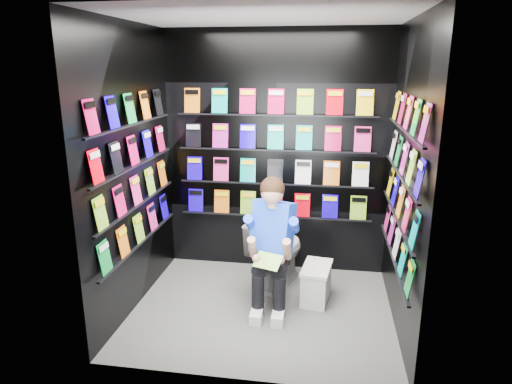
# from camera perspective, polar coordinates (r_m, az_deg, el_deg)

# --- Properties ---
(floor) EXTENTS (2.40, 2.40, 0.00)m
(floor) POSITION_cam_1_polar(r_m,az_deg,el_deg) (4.44, 0.75, -14.50)
(floor) COLOR #575755
(floor) RESTS_ON ground
(ceiling) EXTENTS (2.40, 2.40, 0.00)m
(ceiling) POSITION_cam_1_polar(r_m,az_deg,el_deg) (3.86, 0.89, 21.18)
(ceiling) COLOR white
(ceiling) RESTS_ON floor
(wall_back) EXTENTS (2.40, 0.04, 2.60)m
(wall_back) POSITION_cam_1_polar(r_m,az_deg,el_deg) (4.92, 2.49, 4.75)
(wall_back) COLOR black
(wall_back) RESTS_ON floor
(wall_front) EXTENTS (2.40, 0.04, 2.60)m
(wall_front) POSITION_cam_1_polar(r_m,az_deg,el_deg) (3.00, -1.92, -2.39)
(wall_front) COLOR black
(wall_front) RESTS_ON floor
(wall_left) EXTENTS (0.04, 2.00, 2.60)m
(wall_left) POSITION_cam_1_polar(r_m,az_deg,el_deg) (4.28, -15.30, 2.56)
(wall_left) COLOR black
(wall_left) RESTS_ON floor
(wall_right) EXTENTS (0.04, 2.00, 2.60)m
(wall_right) POSITION_cam_1_polar(r_m,az_deg,el_deg) (3.96, 18.25, 1.30)
(wall_right) COLOR black
(wall_right) RESTS_ON floor
(comics_back) EXTENTS (2.10, 0.06, 1.37)m
(comics_back) POSITION_cam_1_polar(r_m,az_deg,el_deg) (4.89, 2.45, 4.74)
(comics_back) COLOR #E22A82
(comics_back) RESTS_ON wall_back
(comics_left) EXTENTS (0.06, 1.70, 1.37)m
(comics_left) POSITION_cam_1_polar(r_m,az_deg,el_deg) (4.27, -14.94, 2.62)
(comics_left) COLOR #E22A82
(comics_left) RESTS_ON wall_left
(comics_right) EXTENTS (0.06, 1.70, 1.37)m
(comics_right) POSITION_cam_1_polar(r_m,az_deg,el_deg) (3.96, 17.83, 1.39)
(comics_right) COLOR #E22A82
(comics_right) RESTS_ON wall_right
(toilet) EXTENTS (0.64, 0.85, 0.73)m
(toilet) POSITION_cam_1_polar(r_m,az_deg,el_deg) (4.76, 2.65, -7.39)
(toilet) COLOR white
(toilet) RESTS_ON floor
(longbox) EXTENTS (0.29, 0.46, 0.32)m
(longbox) POSITION_cam_1_polar(r_m,az_deg,el_deg) (4.57, 7.52, -11.40)
(longbox) COLOR silver
(longbox) RESTS_ON floor
(longbox_lid) EXTENTS (0.32, 0.48, 0.03)m
(longbox_lid) POSITION_cam_1_polar(r_m,az_deg,el_deg) (4.49, 7.60, -9.38)
(longbox_lid) COLOR silver
(longbox_lid) RESTS_ON longbox
(reader) EXTENTS (0.71, 0.86, 1.35)m
(reader) POSITION_cam_1_polar(r_m,az_deg,el_deg) (4.26, 2.14, -4.53)
(reader) COLOR blue
(reader) RESTS_ON toilet
(held_comic) EXTENTS (0.27, 0.21, 0.10)m
(held_comic) POSITION_cam_1_polar(r_m,az_deg,el_deg) (4.01, 1.50, -8.63)
(held_comic) COLOR #229247
(held_comic) RESTS_ON reader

